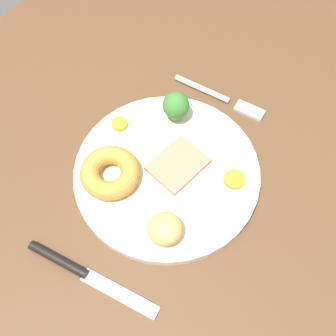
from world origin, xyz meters
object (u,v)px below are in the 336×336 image
object	(u,v)px
meat_slice_main	(178,164)
fork	(221,98)
carrot_coin_front	(120,124)
carrot_coin_back	(234,180)
roast_potato_left	(165,229)
yorkshire_pudding	(110,173)
dinner_plate	(168,174)
knife	(81,272)
broccoli_floret	(176,106)

from	to	relation	value
meat_slice_main	fork	world-z (taller)	meat_slice_main
carrot_coin_front	carrot_coin_back	bearing A→B (deg)	92.93
fork	roast_potato_left	bearing A→B (deg)	-80.98
yorkshire_pudding	carrot_coin_back	size ratio (longest dim) A/B	2.76
dinner_plate	roast_potato_left	xyz separation A→B (cm)	(7.86, 4.61, 2.48)
roast_potato_left	knife	distance (cm)	11.91
roast_potato_left	carrot_coin_back	size ratio (longest dim) A/B	1.53
dinner_plate	broccoli_floret	xyz separation A→B (cm)	(-8.41, -4.07, 3.38)
broccoli_floret	fork	bearing A→B (deg)	154.09
meat_slice_main	roast_potato_left	size ratio (longest dim) A/B	1.66
dinner_plate	fork	xyz separation A→B (cm)	(-16.00, -0.39, -0.31)
roast_potato_left	dinner_plate	bearing A→B (deg)	-149.59
carrot_coin_back	carrot_coin_front	bearing A→B (deg)	-87.07
carrot_coin_back	fork	world-z (taller)	carrot_coin_back
dinner_plate	carrot_coin_back	size ratio (longest dim) A/B	8.77
dinner_plate	roast_potato_left	distance (cm)	9.44
yorkshire_pudding	dinner_plate	bearing A→B (deg)	129.37
dinner_plate	yorkshire_pudding	size ratio (longest dim) A/B	3.18
carrot_coin_front	broccoli_floret	world-z (taller)	broccoli_floret
carrot_coin_back	fork	size ratio (longest dim) A/B	0.19
broccoli_floret	fork	world-z (taller)	broccoli_floret
dinner_plate	knife	xyz separation A→B (cm)	(17.54, -1.76, -0.25)
carrot_coin_back	knife	xyz separation A→B (cm)	(21.17, -10.14, -1.24)
yorkshire_pudding	knife	xyz separation A→B (cm)	(12.53, 4.35, -2.28)
yorkshire_pudding	carrot_coin_back	xyz separation A→B (cm)	(-8.64, 14.48, -1.05)
roast_potato_left	broccoli_floret	world-z (taller)	broccoli_floret
knife	yorkshire_pudding	bearing A→B (deg)	103.72
carrot_coin_front	carrot_coin_back	distance (cm)	18.61
broccoli_floret	yorkshire_pudding	bearing A→B (deg)	-8.60
dinner_plate	meat_slice_main	world-z (taller)	meat_slice_main
broccoli_floret	knife	world-z (taller)	broccoli_floret
meat_slice_main	fork	xyz separation A→B (cm)	(-14.48, -1.05, -1.41)
carrot_coin_back	knife	bearing A→B (deg)	-25.58
carrot_coin_front	carrot_coin_back	world-z (taller)	same
roast_potato_left	knife	bearing A→B (deg)	-33.33
carrot_coin_back	broccoli_floret	world-z (taller)	broccoli_floret
roast_potato_left	knife	world-z (taller)	roast_potato_left
yorkshire_pudding	carrot_coin_front	size ratio (longest dim) A/B	3.32
roast_potato_left	fork	xyz separation A→B (cm)	(-23.85, -5.00, -2.79)
meat_slice_main	broccoli_floret	distance (cm)	8.67
dinner_plate	yorkshire_pudding	world-z (taller)	yorkshire_pudding
fork	knife	bearing A→B (deg)	-95.15
knife	carrot_coin_back	bearing A→B (deg)	59.02
yorkshire_pudding	knife	bearing A→B (deg)	19.12
dinner_plate	meat_slice_main	size ratio (longest dim) A/B	3.45
roast_potato_left	carrot_coin_back	bearing A→B (deg)	161.85
carrot_coin_front	knife	size ratio (longest dim) A/B	0.13
roast_potato_left	broccoli_floret	size ratio (longest dim) A/B	0.95
fork	carrot_coin_back	bearing A→B (deg)	-57.48
dinner_plate	broccoli_floret	distance (cm)	9.94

